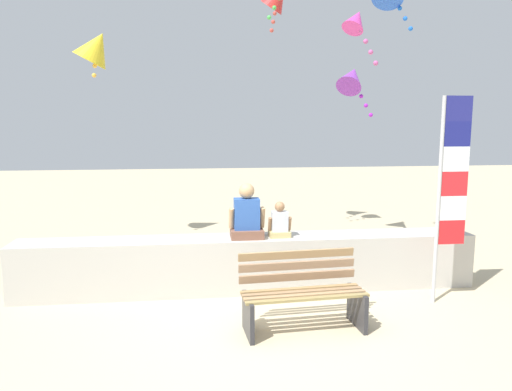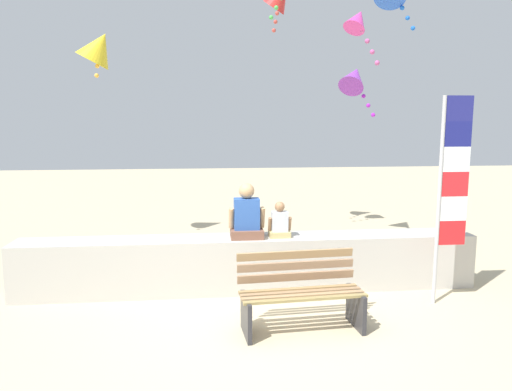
% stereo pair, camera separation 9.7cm
% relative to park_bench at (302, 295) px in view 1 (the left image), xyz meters
% --- Properties ---
extents(ground_plane, '(40.00, 40.00, 0.00)m').
position_rel_park_bench_xyz_m(ground_plane, '(-0.48, 0.12, -0.41)').
color(ground_plane, '#C9B891').
extents(seawall_ledge, '(6.56, 0.61, 0.78)m').
position_rel_park_bench_xyz_m(seawall_ledge, '(-0.48, 1.40, -0.02)').
color(seawall_ledge, '#B8B4AD').
rests_on(seawall_ledge, ground).
extents(park_bench, '(1.48, 0.71, 0.88)m').
position_rel_park_bench_xyz_m(park_bench, '(0.00, 0.00, 0.00)').
color(park_bench, '#95814D').
rests_on(park_bench, ground).
extents(person_adult, '(0.51, 0.38, 0.78)m').
position_rel_park_bench_xyz_m(person_adult, '(-0.51, 1.37, 0.68)').
color(person_adult, brown).
rests_on(person_adult, seawall_ledge).
extents(person_child, '(0.33, 0.25, 0.51)m').
position_rel_park_bench_xyz_m(person_child, '(-0.04, 1.37, 0.57)').
color(person_child, tan).
rests_on(person_child, seawall_ledge).
extents(flag_banner, '(0.41, 0.05, 2.75)m').
position_rel_park_bench_xyz_m(flag_banner, '(2.07, 0.60, 1.22)').
color(flag_banner, '#B7B7BC').
rests_on(flag_banner, ground).
extents(kite_yellow, '(0.86, 0.67, 0.99)m').
position_rel_park_bench_xyz_m(kite_yellow, '(-3.04, 4.27, 3.38)').
color(kite_yellow, yellow).
extents(kite_magenta, '(0.62, 0.66, 1.01)m').
position_rel_park_bench_xyz_m(kite_magenta, '(1.44, 2.68, 3.64)').
color(kite_magenta, '#DB3D9E').
extents(kite_purple, '(0.82, 0.87, 1.12)m').
position_rel_park_bench_xyz_m(kite_purple, '(1.82, 4.03, 2.86)').
color(kite_purple, purple).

